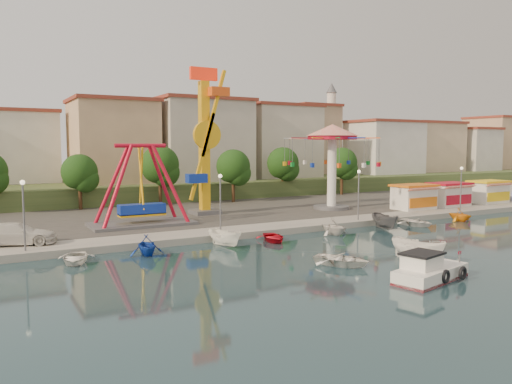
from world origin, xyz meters
TOP-DOWN VIEW (x-y plane):
  - ground at (0.00, 0.00)m, footprint 200.00×200.00m
  - quay_deck at (0.00, 62.00)m, footprint 200.00×100.00m
  - asphalt_pad at (0.00, 30.00)m, footprint 90.00×28.00m
  - hill_terrace at (0.00, 67.00)m, footprint 200.00×60.00m
  - pirate_ship_ride at (-12.93, 20.64)m, footprint 10.00×5.00m
  - kamikaze_tower at (-4.14, 24.86)m, footprint 4.10×3.10m
  - wave_swinger at (11.17, 21.65)m, footprint 11.60×11.60m
  - booth_left at (19.86, 16.49)m, footprint 5.40×3.78m
  - booth_mid at (26.21, 16.49)m, footprint 5.40×3.78m
  - booth_right at (34.08, 16.49)m, footprint 5.40×3.78m
  - lamp_post_0 at (-24.00, 13.00)m, footprint 0.14×0.14m
  - lamp_post_1 at (-8.00, 13.00)m, footprint 0.14×0.14m
  - lamp_post_2 at (8.00, 13.00)m, footprint 0.14×0.14m
  - lamp_post_3 at (24.00, 13.00)m, footprint 0.14×0.14m
  - tree_1 at (-16.00, 36.24)m, footprint 4.35×4.35m
  - tree_2 at (-6.00, 35.81)m, footprint 5.02×5.02m
  - tree_3 at (4.00, 34.36)m, footprint 4.68×4.68m
  - tree_4 at (14.00, 37.35)m, footprint 4.86×4.86m
  - tree_5 at (24.00, 35.54)m, footprint 4.83×4.83m
  - building_1 at (-21.33, 51.38)m, footprint 12.33×9.01m
  - building_2 at (-8.19, 51.96)m, footprint 11.95×9.28m
  - building_3 at (5.60, 48.80)m, footprint 12.59×10.50m
  - building_4 at (19.07, 52.20)m, footprint 10.75×9.23m
  - building_5 at (32.37, 50.33)m, footprint 12.77×10.96m
  - building_6 at (44.15, 48.77)m, footprint 8.23×8.98m
  - building_7 at (56.03, 53.70)m, footprint 11.59×10.93m
  - building_8 at (69.93, 47.19)m, footprint 12.84×9.28m
  - building_9 at (83.46, 49.95)m, footprint 12.95×9.17m
  - minaret at (36.00, 54.00)m, footprint 2.80×2.80m
  - cabin_motorboat at (-2.61, -5.93)m, footprint 6.05×3.44m
  - rowboat_a at (-4.79, -0.10)m, footprint 4.45×4.87m
  - skiff at (0.97, -1.73)m, footprint 2.37×4.63m
  - van at (-24.41, 15.86)m, footprint 6.40×3.94m
  - moored_boat_0 at (-21.02, 9.80)m, footprint 3.47×4.21m
  - moored_boat_1 at (-15.76, 9.80)m, footprint 2.80×3.19m
  - moored_boat_2 at (-9.08, 9.80)m, footprint 2.31×4.11m
  - moored_boat_3 at (-4.40, 9.80)m, footprint 3.36×4.08m
  - moored_boat_4 at (2.25, 9.80)m, footprint 3.11×3.47m
  - moored_boat_5 at (8.77, 9.80)m, footprint 2.54×4.47m
  - moored_boat_6 at (13.09, 9.80)m, footprint 3.13×4.17m
  - moored_boat_7 at (19.94, 9.80)m, footprint 2.60×2.97m

SIDE VIEW (x-z plane):
  - ground at x=0.00m, z-range 0.00..0.00m
  - quay_deck at x=0.00m, z-range 0.00..0.60m
  - moored_boat_3 at x=-4.40m, z-range 0.00..0.74m
  - moored_boat_0 at x=-21.02m, z-range 0.00..0.76m
  - moored_boat_6 at x=13.09m, z-range 0.00..0.82m
  - rowboat_a at x=-4.79m, z-range 0.00..0.83m
  - cabin_motorboat at x=-2.61m, z-range -0.47..1.54m
  - asphalt_pad at x=0.00m, z-range 0.60..0.61m
  - moored_boat_2 at x=-9.08m, z-range 0.00..1.50m
  - moored_boat_7 at x=19.94m, z-range 0.00..1.51m
  - moored_boat_1 at x=-15.76m, z-range 0.00..1.60m
  - moored_boat_5 at x=8.77m, z-range 0.00..1.63m
  - moored_boat_4 at x=2.25m, z-range 0.00..1.63m
  - skiff at x=0.97m, z-range 0.00..1.71m
  - van at x=-24.41m, z-range 0.60..2.33m
  - hill_terrace at x=0.00m, z-range 0.00..3.00m
  - booth_left at x=19.86m, z-range 0.62..3.70m
  - booth_mid at x=26.21m, z-range 0.62..3.70m
  - booth_right at x=34.08m, z-range 0.62..3.70m
  - lamp_post_0 at x=-24.00m, z-range 0.60..5.60m
  - lamp_post_1 at x=-8.00m, z-range 0.60..5.60m
  - lamp_post_2 at x=8.00m, z-range 0.60..5.60m
  - lamp_post_3 at x=24.00m, z-range 0.60..5.60m
  - pirate_ship_ride at x=-12.93m, z-range 0.39..8.39m
  - tree_1 at x=-16.00m, z-range 1.80..8.60m
  - tree_3 at x=4.00m, z-range 1.90..9.21m
  - tree_5 at x=24.00m, z-range 1.94..9.48m
  - tree_4 at x=14.00m, z-range 1.95..9.55m
  - tree_2 at x=-6.00m, z-range 1.99..9.84m
  - building_1 at x=-21.33m, z-range 3.00..11.63m
  - building_7 at x=56.03m, z-range 3.00..11.76m
  - building_3 at x=5.60m, z-range 3.00..12.20m
  - building_9 at x=83.46m, z-range 3.00..12.21m
  - building_4 at x=19.07m, z-range 3.00..12.24m
  - wave_swinger at x=11.17m, z-range 3.00..13.40m
  - kamikaze_tower at x=-4.14m, z-range 0.34..16.84m
  - building_5 at x=32.37m, z-range 3.00..14.21m
  - building_2 at x=-8.19m, z-range 3.00..14.23m
  - building_6 at x=44.15m, z-range 3.00..15.36m
  - building_8 at x=69.93m, z-range 3.00..15.58m
  - minaret at x=36.00m, z-range 3.55..21.55m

